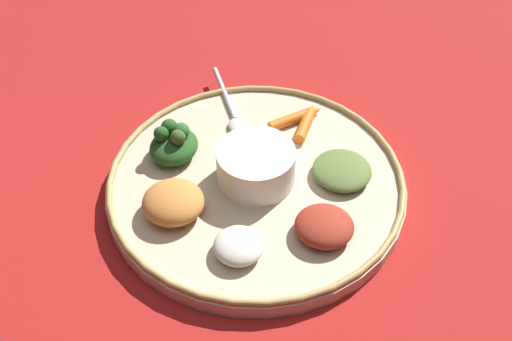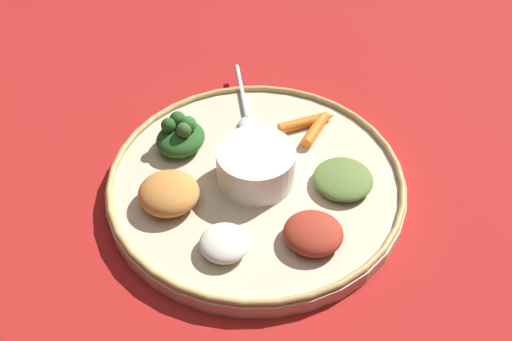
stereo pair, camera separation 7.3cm
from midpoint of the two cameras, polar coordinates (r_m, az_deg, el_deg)
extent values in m
plane|color=maroon|center=(0.75, 2.77, -1.99)|extent=(2.40, 2.40, 0.00)
cylinder|color=#C6B293|center=(0.75, 2.79, -1.48)|extent=(0.37, 0.37, 0.02)
torus|color=tan|center=(0.74, 2.83, -0.80)|extent=(0.37, 0.37, 0.01)
cylinder|color=silver|center=(0.72, 2.88, 0.32)|extent=(0.10, 0.10, 0.05)
cylinder|color=maroon|center=(0.71, 2.94, 1.48)|extent=(0.08, 0.08, 0.01)
ellipsoid|color=silver|center=(0.80, 1.64, 4.22)|extent=(0.02, 0.03, 0.01)
cylinder|color=silver|center=(0.86, 0.83, 7.49)|extent=(0.01, 0.12, 0.01)
ellipsoid|color=#23511E|center=(0.77, -4.53, 2.90)|extent=(0.09, 0.09, 0.03)
sphere|color=#23511E|center=(0.77, -4.80, 4.75)|extent=(0.02, 0.02, 0.02)
sphere|color=#23511E|center=(0.76, -5.64, 4.19)|extent=(0.02, 0.02, 0.02)
sphere|color=#385623|center=(0.75, -4.16, 3.73)|extent=(0.02, 0.02, 0.02)
sphere|color=#2D6628|center=(0.76, -3.75, 4.29)|extent=(0.02, 0.02, 0.02)
cylinder|color=orange|center=(0.80, 8.22, 3.68)|extent=(0.05, 0.06, 0.02)
cone|color=orange|center=(0.83, 9.13, 5.19)|extent=(0.02, 0.02, 0.01)
cylinder|color=orange|center=(0.81, 6.99, 4.37)|extent=(0.07, 0.03, 0.01)
cone|color=orange|center=(0.83, 9.52, 4.99)|extent=(0.02, 0.02, 0.01)
ellipsoid|color=#567033|center=(0.74, 11.09, -0.95)|extent=(0.09, 0.09, 0.02)
ellipsoid|color=maroon|center=(0.67, 8.59, -6.08)|extent=(0.09, 0.08, 0.03)
ellipsoid|color=#C67A38|center=(0.70, -5.39, -2.31)|extent=(0.10, 0.09, 0.03)
ellipsoid|color=silver|center=(0.66, 0.14, -7.10)|extent=(0.08, 0.08, 0.02)
camera|label=1|loc=(0.04, -87.13, 2.90)|focal=42.00mm
camera|label=2|loc=(0.04, 92.87, -2.90)|focal=42.00mm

